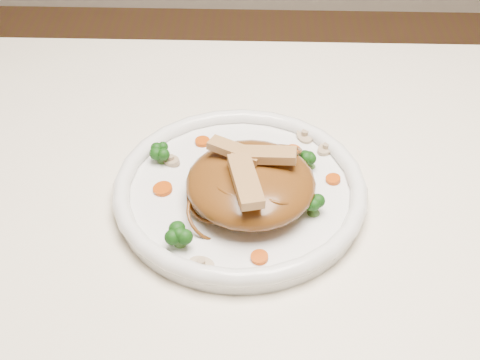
{
  "coord_description": "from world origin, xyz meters",
  "views": [
    {
      "loc": [
        -0.08,
        -0.51,
        1.26
      ],
      "look_at": [
        -0.09,
        0.03,
        0.78
      ],
      "focal_mm": 48.65,
      "sensor_mm": 36.0,
      "label": 1
    }
  ],
  "objects": [
    {
      "name": "table",
      "position": [
        0.0,
        0.0,
        0.65
      ],
      "size": [
        1.2,
        0.8,
        0.75
      ],
      "color": "white",
      "rests_on": "ground"
    },
    {
      "name": "plate",
      "position": [
        -0.09,
        0.03,
        0.76
      ],
      "size": [
        0.32,
        0.32,
        0.02
      ],
      "primitive_type": "cylinder",
      "rotation": [
        0.0,
        0.0,
        0.11
      ],
      "color": "white",
      "rests_on": "table"
    },
    {
      "name": "noodle_mound",
      "position": [
        -0.08,
        0.02,
        0.79
      ],
      "size": [
        0.16,
        0.16,
        0.05
      ],
      "primitive_type": "ellipsoid",
      "rotation": [
        0.0,
        0.0,
        0.14
      ],
      "color": "#5D3211",
      "rests_on": "plate"
    },
    {
      "name": "chicken_a",
      "position": [
        -0.07,
        0.03,
        0.82
      ],
      "size": [
        0.07,
        0.03,
        0.01
      ],
      "primitive_type": "cube",
      "rotation": [
        0.0,
        0.0,
        -0.08
      ],
      "color": "tan",
      "rests_on": "noodle_mound"
    },
    {
      "name": "chicken_b",
      "position": [
        -0.1,
        0.04,
        0.82
      ],
      "size": [
        0.06,
        0.04,
        0.01
      ],
      "primitive_type": "cube",
      "rotation": [
        0.0,
        0.0,
        2.7
      ],
      "color": "tan",
      "rests_on": "noodle_mound"
    },
    {
      "name": "chicken_c",
      "position": [
        -0.09,
        -0.01,
        0.82
      ],
      "size": [
        0.04,
        0.08,
        0.01
      ],
      "primitive_type": "cube",
      "rotation": [
        0.0,
        0.0,
        4.95
      ],
      "color": "tan",
      "rests_on": "noodle_mound"
    },
    {
      "name": "broccoli_0",
      "position": [
        -0.01,
        0.08,
        0.78
      ],
      "size": [
        0.03,
        0.03,
        0.03
      ],
      "primitive_type": null,
      "rotation": [
        0.0,
        0.0,
        0.34
      ],
      "color": "#0F470E",
      "rests_on": "plate"
    },
    {
      "name": "broccoli_1",
      "position": [
        -0.19,
        0.08,
        0.78
      ],
      "size": [
        0.03,
        0.03,
        0.03
      ],
      "primitive_type": null,
      "rotation": [
        0.0,
        0.0,
        -0.15
      ],
      "color": "#0F470E",
      "rests_on": "plate"
    },
    {
      "name": "broccoli_2",
      "position": [
        -0.15,
        -0.05,
        0.78
      ],
      "size": [
        0.03,
        0.03,
        0.03
      ],
      "primitive_type": null,
      "rotation": [
        0.0,
        0.0,
        -0.11
      ],
      "color": "#0F470E",
      "rests_on": "plate"
    },
    {
      "name": "broccoli_3",
      "position": [
        -0.01,
        -0.0,
        0.78
      ],
      "size": [
        0.03,
        0.03,
        0.03
      ],
      "primitive_type": null,
      "rotation": [
        0.0,
        0.0,
        0.29
      ],
      "color": "#0F470E",
      "rests_on": "plate"
    },
    {
      "name": "carrot_0",
      "position": [
        -0.03,
        0.1,
        0.77
      ],
      "size": [
        0.02,
        0.02,
        0.0
      ],
      "primitive_type": "cylinder",
      "rotation": [
        0.0,
        0.0,
        -0.19
      ],
      "color": "#BD3F06",
      "rests_on": "plate"
    },
    {
      "name": "carrot_1",
      "position": [
        -0.18,
        0.03,
        0.77
      ],
      "size": [
        0.03,
        0.03,
        0.0
      ],
      "primitive_type": "cylinder",
      "rotation": [
        0.0,
        0.0,
        0.27
      ],
      "color": "#BD3F06",
      "rests_on": "plate"
    },
    {
      "name": "carrot_2",
      "position": [
        0.01,
        0.05,
        0.77
      ],
      "size": [
        0.02,
        0.02,
        0.0
      ],
      "primitive_type": "cylinder",
      "rotation": [
        0.0,
        0.0,
        0.1
      ],
      "color": "#BD3F06",
      "rests_on": "plate"
    },
    {
      "name": "carrot_3",
      "position": [
        -0.14,
        0.12,
        0.77
      ],
      "size": [
        0.02,
        0.02,
        0.0
      ],
      "primitive_type": "cylinder",
      "rotation": [
        0.0,
        0.0,
        -0.26
      ],
      "color": "#BD3F06",
      "rests_on": "plate"
    },
    {
      "name": "carrot_4",
      "position": [
        -0.07,
        -0.07,
        0.77
      ],
      "size": [
        0.02,
        0.02,
        0.0
      ],
      "primitive_type": "cylinder",
      "rotation": [
        0.0,
        0.0,
        -0.25
      ],
      "color": "#BD3F06",
      "rests_on": "plate"
    },
    {
      "name": "mushroom_0",
      "position": [
        -0.13,
        -0.08,
        0.77
      ],
      "size": [
        0.03,
        0.03,
        0.01
      ],
      "primitive_type": "cylinder",
      "rotation": [
        0.0,
        0.0,
        -0.08
      ],
      "color": "#BBAB8C",
      "rests_on": "plate"
    },
    {
      "name": "mushroom_1",
      "position": [
        0.01,
        0.11,
        0.77
      ],
      "size": [
        0.03,
        0.03,
        0.01
      ],
      "primitive_type": "cylinder",
      "rotation": [
        0.0,
        0.0,
        0.84
      ],
      "color": "#BBAB8C",
      "rests_on": "plate"
    },
    {
      "name": "mushroom_2",
      "position": [
        -0.18,
        0.08,
        0.77
      ],
      "size": [
        0.03,
        0.03,
        0.01
      ],
      "primitive_type": "cylinder",
      "rotation": [
        0.0,
        0.0,
        -0.58
      ],
      "color": "#BBAB8C",
      "rests_on": "plate"
    },
    {
      "name": "mushroom_3",
      "position": [
        -0.02,
        0.13,
        0.77
      ],
      "size": [
        0.03,
        0.03,
        0.01
      ],
      "primitive_type": "cylinder",
      "rotation": [
        0.0,
        0.0,
        1.95
      ],
      "color": "#BBAB8C",
      "rests_on": "plate"
    }
  ]
}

